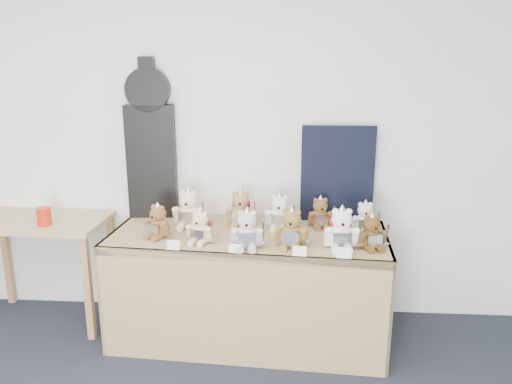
# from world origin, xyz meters

# --- Properties ---
(room_shell) EXTENTS (6.00, 6.00, 6.00)m
(room_shell) POSITION_xyz_m (0.77, 2.49, 1.55)
(room_shell) COLOR silver
(room_shell) RESTS_ON floor
(display_table) EXTENTS (1.97, 0.92, 0.80)m
(display_table) POSITION_xyz_m (0.87, 2.00, 0.63)
(display_table) COLOR #997F4E
(display_table) RESTS_ON floor
(side_table) EXTENTS (1.01, 0.59, 0.82)m
(side_table) POSITION_xyz_m (-0.71, 2.21, 0.69)
(side_table) COLOR #A07F56
(side_table) RESTS_ON floor
(guitar_case) EXTENTS (0.37, 0.14, 1.19)m
(guitar_case) POSITION_xyz_m (0.12, 2.42, 1.38)
(guitar_case) COLOR black
(guitar_case) RESTS_ON display_table
(navy_board) EXTENTS (0.54, 0.03, 0.72)m
(navy_board) POSITION_xyz_m (1.51, 2.40, 1.16)
(navy_board) COLOR black
(navy_board) RESTS_ON display_table
(red_cup) EXTENTS (0.10, 0.10, 0.13)m
(red_cup) POSITION_xyz_m (-0.59, 2.07, 0.89)
(red_cup) COLOR red
(red_cup) RESTS_ON side_table
(teddy_front_far_left) EXTENTS (0.21, 0.21, 0.26)m
(teddy_front_far_left) POSITION_xyz_m (0.27, 1.95, 0.90)
(teddy_front_far_left) COLOR brown
(teddy_front_far_left) RESTS_ON display_table
(teddy_front_left) EXTENTS (0.20, 0.19, 0.25)m
(teddy_front_left) POSITION_xyz_m (0.57, 1.87, 0.90)
(teddy_front_left) COLOR beige
(teddy_front_left) RESTS_ON display_table
(teddy_front_centre) EXTENTS (0.23, 0.19, 0.29)m
(teddy_front_centre) POSITION_xyz_m (0.89, 1.79, 0.91)
(teddy_front_centre) COLOR beige
(teddy_front_centre) RESTS_ON display_table
(teddy_front_right) EXTENTS (0.23, 0.20, 0.29)m
(teddy_front_right) POSITION_xyz_m (1.17, 1.83, 0.91)
(teddy_front_right) COLOR olive
(teddy_front_right) RESTS_ON display_table
(teddy_front_far_right) EXTENTS (0.25, 0.20, 0.31)m
(teddy_front_far_right) POSITION_xyz_m (1.49, 1.82, 0.92)
(teddy_front_far_right) COLOR white
(teddy_front_far_right) RESTS_ON display_table
(teddy_front_end) EXTENTS (0.21, 0.19, 0.26)m
(teddy_front_end) POSITION_xyz_m (1.68, 1.83, 0.90)
(teddy_front_end) COLOR brown
(teddy_front_end) RESTS_ON display_table
(teddy_back_left) EXTENTS (0.25, 0.21, 0.31)m
(teddy_back_left) POSITION_xyz_m (0.44, 2.18, 0.92)
(teddy_back_left) COLOR beige
(teddy_back_left) RESTS_ON display_table
(teddy_back_centre_left) EXTENTS (0.23, 0.19, 0.29)m
(teddy_back_centre_left) POSITION_xyz_m (0.80, 2.25, 0.91)
(teddy_back_centre_left) COLOR #9F7E4F
(teddy_back_centre_left) RESTS_ON display_table
(teddy_back_centre_right) EXTENTS (0.23, 0.19, 0.28)m
(teddy_back_centre_right) POSITION_xyz_m (1.09, 2.19, 0.91)
(teddy_back_centre_right) COLOR white
(teddy_back_centre_right) RESTS_ON display_table
(teddy_back_right) EXTENTS (0.21, 0.18, 0.25)m
(teddy_back_right) POSITION_xyz_m (1.38, 2.24, 0.90)
(teddy_back_right) COLOR brown
(teddy_back_right) RESTS_ON display_table
(teddy_back_end) EXTENTS (0.20, 0.16, 0.25)m
(teddy_back_end) POSITION_xyz_m (1.69, 2.15, 0.90)
(teddy_back_end) COLOR silver
(teddy_back_end) RESTS_ON display_table
(entry_card_a) EXTENTS (0.09, 0.02, 0.06)m
(entry_card_a) POSITION_xyz_m (0.42, 1.72, 0.83)
(entry_card_a) COLOR white
(entry_card_a) RESTS_ON display_table
(entry_card_b) EXTENTS (0.08, 0.02, 0.06)m
(entry_card_b) POSITION_xyz_m (0.82, 1.70, 0.83)
(entry_card_b) COLOR white
(entry_card_b) RESTS_ON display_table
(entry_card_c) EXTENTS (0.09, 0.02, 0.06)m
(entry_card_c) POSITION_xyz_m (1.22, 1.67, 0.83)
(entry_card_c) COLOR white
(entry_card_c) RESTS_ON display_table
(entry_card_d) EXTENTS (0.09, 0.03, 0.07)m
(entry_card_d) POSITION_xyz_m (1.49, 1.65, 0.84)
(entry_card_d) COLOR white
(entry_card_d) RESTS_ON display_table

